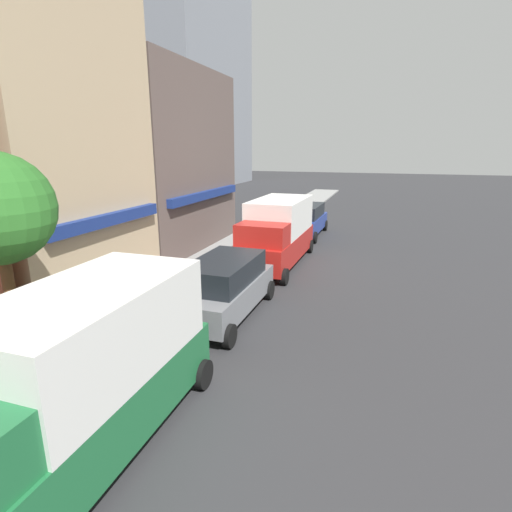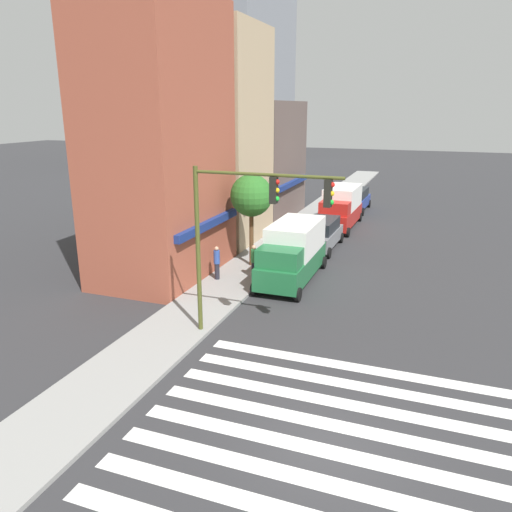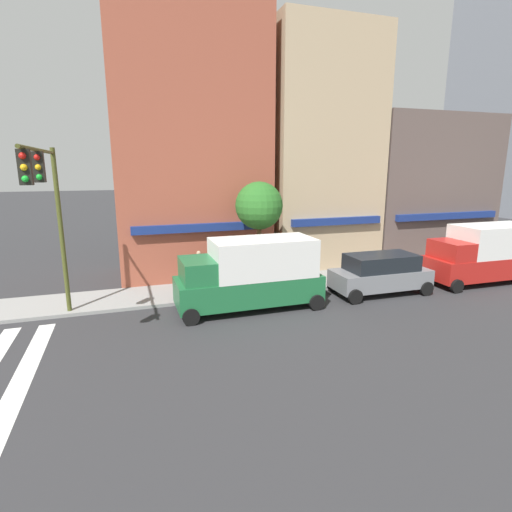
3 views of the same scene
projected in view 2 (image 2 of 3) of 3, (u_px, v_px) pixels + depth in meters
ground_plane at (325, 451)px, 13.33m from camera, size 200.00×200.00×0.00m
sidewalk_left at (93, 395)px, 15.80m from camera, size 120.00×3.00×0.15m
crosswalk_stripes at (326, 451)px, 13.33m from camera, size 10.07×10.80×0.01m
storefront_row at (216, 148)px, 31.85m from camera, size 23.92×5.30×14.15m
traffic_signal at (246, 219)px, 18.27m from camera, size 0.32×5.66×6.73m
box_truck_green at (293, 251)px, 25.97m from camera, size 6.21×2.42×3.04m
suv_grey at (321, 233)px, 31.99m from camera, size 4.72×2.12×1.94m
box_truck_red at (341, 207)px, 37.57m from camera, size 6.23×2.42×3.04m
suv_blue at (355, 199)px, 43.79m from camera, size 4.73×2.12×1.94m
pedestrian_green_top at (254, 261)px, 26.14m from camera, size 0.32×0.32×1.77m
pedestrian_blue_shirt at (217, 262)px, 25.90m from camera, size 0.32×0.32×1.77m
street_tree at (251, 196)px, 27.35m from camera, size 2.33×2.33×5.17m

